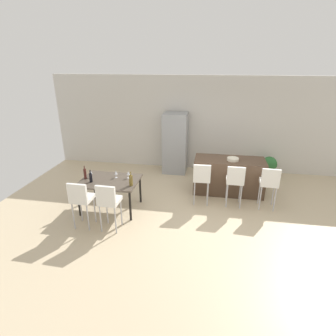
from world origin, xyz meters
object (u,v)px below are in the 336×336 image
(bar_chair_left, at_px, (202,177))
(dining_table, at_px, (110,183))
(bar_chair_right, at_px, (269,182))
(wine_bottle_end, at_px, (91,177))
(wine_glass_right, at_px, (128,173))
(wine_bottle_corner, at_px, (85,174))
(kitchen_island, at_px, (228,176))
(potted_plant, at_px, (269,165))
(wine_glass_middle, at_px, (116,173))
(dining_chair_near, at_px, (81,198))
(bar_chair_middle, at_px, (235,179))
(refrigerator, at_px, (175,143))
(fruit_bowl, at_px, (233,159))
(wine_bottle_far, at_px, (131,180))
(dining_chair_far, at_px, (108,200))
(wine_glass_left, at_px, (91,172))

(bar_chair_left, bearing_deg, dining_table, -163.59)
(bar_chair_right, height_order, wine_bottle_end, bar_chair_right)
(dining_table, distance_m, wine_glass_right, 0.47)
(bar_chair_right, bearing_deg, wine_bottle_corner, -171.66)
(wine_bottle_end, bearing_deg, bar_chair_right, 11.04)
(kitchen_island, bearing_deg, potted_plant, 44.34)
(bar_chair_left, distance_m, wine_glass_middle, 2.03)
(bar_chair_left, distance_m, dining_chair_near, 2.77)
(bar_chair_middle, xyz_separation_m, wine_bottle_corner, (-3.43, -0.61, 0.16))
(wine_bottle_end, bearing_deg, bar_chair_middle, 13.58)
(wine_bottle_end, bearing_deg, refrigerator, 61.31)
(kitchen_island, height_order, fruit_bowl, fruit_bowl)
(wine_glass_middle, bearing_deg, bar_chair_middle, 9.36)
(dining_table, relative_size, wine_bottle_far, 4.07)
(wine_glass_middle, distance_m, refrigerator, 2.65)
(wine_glass_right, xyz_separation_m, potted_plant, (3.59, 2.41, -0.48))
(bar_chair_right, xyz_separation_m, fruit_bowl, (-0.80, 0.69, 0.26))
(wine_glass_middle, bearing_deg, wine_bottle_corner, -166.64)
(bar_chair_right, bearing_deg, kitchen_island, 138.76)
(dining_table, height_order, wine_bottle_corner, wine_bottle_corner)
(bar_chair_middle, xyz_separation_m, refrigerator, (-1.70, 1.99, 0.22))
(wine_bottle_end, relative_size, refrigerator, 0.16)
(wine_bottle_corner, bearing_deg, dining_table, 0.57)
(dining_chair_near, bearing_deg, potted_plant, 38.68)
(kitchen_island, xyz_separation_m, dining_chair_far, (-2.45, -2.21, 0.24))
(dining_table, height_order, potted_plant, dining_table)
(bar_chair_left, bearing_deg, bar_chair_middle, -0.01)
(bar_chair_middle, xyz_separation_m, wine_bottle_far, (-2.27, -0.81, 0.17))
(refrigerator, relative_size, potted_plant, 2.87)
(kitchen_island, xyz_separation_m, potted_plant, (1.24, 1.21, -0.08))
(kitchen_island, distance_m, fruit_bowl, 0.50)
(bar_chair_right, xyz_separation_m, dining_table, (-3.61, -0.61, -0.02))
(wine_glass_right, bearing_deg, wine_bottle_end, -155.56)
(kitchen_island, bearing_deg, wine_glass_right, -153.04)
(wine_bottle_end, bearing_deg, bar_chair_left, 17.67)
(kitchen_island, relative_size, wine_bottle_corner, 5.83)
(kitchen_island, xyz_separation_m, wine_glass_left, (-3.23, -1.29, 0.40))
(dining_chair_near, height_order, wine_glass_middle, dining_chair_near)
(dining_chair_near, bearing_deg, bar_chair_right, 20.34)
(bar_chair_left, bearing_deg, wine_glass_left, -168.34)
(bar_chair_left, xyz_separation_m, bar_chair_middle, (0.78, -0.00, 0.00))
(bar_chair_right, distance_m, dining_chair_near, 4.17)
(wine_bottle_end, distance_m, wine_glass_right, 0.84)
(bar_chair_left, bearing_deg, wine_bottle_corner, -166.94)
(dining_chair_near, distance_m, wine_glass_left, 0.96)
(wine_bottle_corner, bearing_deg, wine_glass_right, 10.73)
(wine_glass_right, bearing_deg, wine_bottle_corner, -169.27)
(potted_plant, bearing_deg, bar_chair_right, -100.60)
(dining_chair_near, bearing_deg, wine_bottle_far, 36.47)
(bar_chair_middle, distance_m, dining_chair_far, 2.93)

